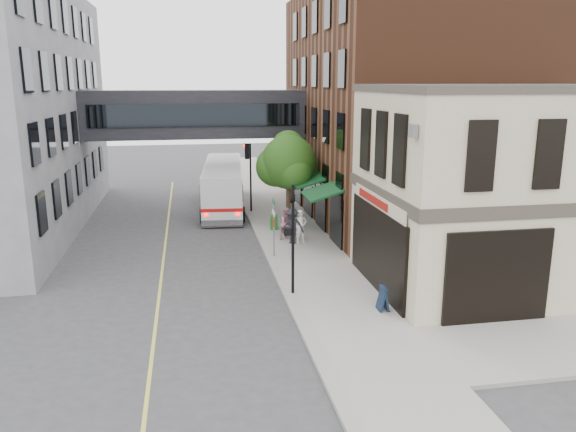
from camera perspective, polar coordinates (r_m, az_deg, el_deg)
name	(u,v)px	position (r m, az deg, el deg)	size (l,w,h in m)	color
ground	(292,316)	(21.34, 0.42, -10.16)	(120.00, 120.00, 0.00)	#38383A
sidewalk_main	(282,222)	(34.73, -0.58, -0.62)	(4.00, 60.00, 0.15)	gray
corner_building	(494,188)	(25.03, 20.20, 2.67)	(10.19, 8.12, 8.45)	beige
brick_building	(404,107)	(36.83, 11.69, 10.81)	(13.76, 18.00, 14.00)	#4C2817
skyway_bridge	(196,114)	(37.26, -9.38, 10.19)	(14.00, 3.18, 3.00)	black
traffic_signal_near	(292,226)	(22.28, 0.42, -0.99)	(0.44, 0.22, 4.60)	black
traffic_signal_far	(248,164)	(36.78, -4.06, 5.34)	(0.53, 0.28, 4.50)	black
street_sign_pole	(274,221)	(27.32, -1.46, -0.53)	(0.08, 0.75, 3.00)	gray
street_tree	(288,162)	(33.26, -0.03, 5.49)	(3.80, 3.20, 5.60)	#382619
lane_marking	(165,247)	(30.46, -12.40, -3.11)	(0.12, 40.00, 0.01)	#D8CC4C
bus	(223,184)	(38.80, -6.58, 3.28)	(3.50, 11.52, 3.05)	silver
pedestrian_a	(301,226)	(29.84, 1.34, -1.07)	(0.65, 0.43, 1.79)	white
pedestrian_b	(287,223)	(30.50, -0.14, -0.77)	(0.86, 0.67, 1.76)	#C47F93
pedestrian_c	(293,226)	(29.69, 0.46, -1.02)	(1.23, 0.71, 1.91)	black
newspaper_box	(274,222)	(32.67, -1.44, -0.65)	(0.41, 0.37, 0.83)	#165D15
sandwich_board	(383,298)	(21.63, 9.63, -8.22)	(0.34, 0.54, 0.96)	#101D32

